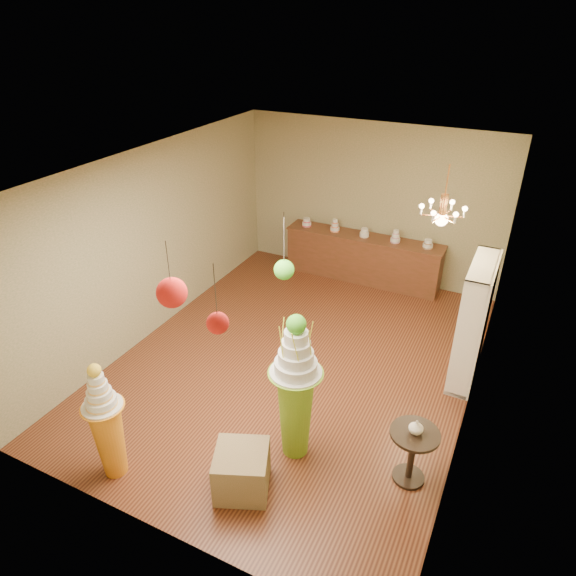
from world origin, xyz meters
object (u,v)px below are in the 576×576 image
at_px(pedestal_green, 296,397).
at_px(sideboard, 363,257).
at_px(pedestal_orange, 108,431).
at_px(round_table, 413,449).

bearing_deg(pedestal_green, sideboard, 99.19).
bearing_deg(pedestal_orange, pedestal_green, 34.88).
height_order(sideboard, round_table, sideboard).
height_order(pedestal_orange, sideboard, pedestal_orange).
relative_size(pedestal_orange, sideboard, 0.51).
bearing_deg(pedestal_green, pedestal_orange, -145.12).
height_order(pedestal_green, sideboard, pedestal_green).
xyz_separation_m(pedestal_orange, sideboard, (0.99, 5.82, -0.15)).
bearing_deg(pedestal_green, round_table, 7.79).
distance_m(pedestal_green, round_table, 1.42).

